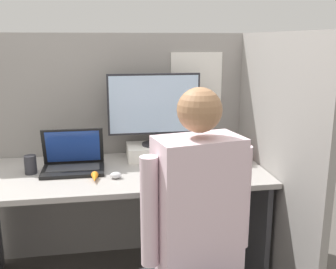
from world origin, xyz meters
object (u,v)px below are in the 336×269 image
(monitor, at_px, (154,106))
(person, at_px, (198,229))
(pen_cup, at_px, (30,165))
(laptop, at_px, (73,163))
(stapler, at_px, (240,156))
(carrot_toy, at_px, (95,178))
(office_chair, at_px, (195,267))
(paper_box, at_px, (155,152))

(monitor, distance_m, person, 1.08)
(person, height_order, pen_cup, person)
(laptop, distance_m, person, 1.02)
(stapler, height_order, person, person)
(stapler, distance_m, pen_cup, 1.27)
(laptop, distance_m, carrot_toy, 0.24)
(laptop, xyz_separation_m, carrot_toy, (0.13, -0.20, -0.03))
(monitor, bearing_deg, pen_cup, -165.93)
(stapler, bearing_deg, monitor, 166.47)
(person, bearing_deg, laptop, 122.06)
(monitor, distance_m, pen_cup, 0.81)
(pen_cup, bearing_deg, stapler, 2.54)
(office_chair, xyz_separation_m, pen_cup, (-0.81, 0.70, 0.30))
(monitor, distance_m, carrot_toy, 0.62)
(laptop, xyz_separation_m, stapler, (1.03, 0.04, -0.02))
(carrot_toy, height_order, office_chair, office_chair)
(monitor, bearing_deg, carrot_toy, -135.41)
(stapler, bearing_deg, person, -118.71)
(paper_box, xyz_separation_m, pen_cup, (-0.74, -0.18, 0.01))
(carrot_toy, bearing_deg, stapler, 14.87)
(monitor, bearing_deg, paper_box, -90.00)
(monitor, bearing_deg, stapler, -13.53)
(monitor, xyz_separation_m, person, (0.04, -1.03, -0.32))
(stapler, bearing_deg, office_chair, -121.56)
(stapler, bearing_deg, carrot_toy, -165.13)
(office_chair, bearing_deg, pen_cup, 138.95)
(paper_box, distance_m, monitor, 0.29)
(person, bearing_deg, office_chair, 78.70)
(stapler, distance_m, carrot_toy, 0.94)
(pen_cup, bearing_deg, paper_box, 13.86)
(pen_cup, bearing_deg, monitor, 14.07)
(monitor, height_order, laptop, monitor)
(monitor, distance_m, laptop, 0.60)
(paper_box, bearing_deg, monitor, 90.00)
(paper_box, bearing_deg, pen_cup, -166.14)
(laptop, relative_size, carrot_toy, 2.77)
(laptop, relative_size, stapler, 2.29)
(laptop, height_order, office_chair, laptop)
(carrot_toy, relative_size, pen_cup, 1.19)
(carrot_toy, xyz_separation_m, pen_cup, (-0.36, 0.19, 0.03))
(laptop, bearing_deg, monitor, 18.66)
(paper_box, xyz_separation_m, person, (0.04, -1.03, -0.03))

